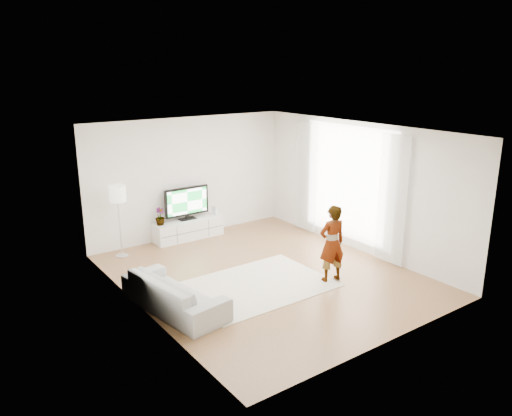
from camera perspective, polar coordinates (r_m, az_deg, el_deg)
floor at (r=9.77m, az=1.03°, el=-7.67°), size 6.00×6.00×0.00m
ceiling at (r=9.02m, az=1.12°, el=8.85°), size 6.00×6.00×0.00m
wall_left at (r=8.12m, az=-13.24°, el=-2.54°), size 0.02×6.00×2.80m
wall_right at (r=10.93m, az=11.66°, el=2.32°), size 0.02×6.00×2.80m
wall_back at (r=11.77m, az=-7.70°, el=3.48°), size 5.00×0.02×2.80m
wall_front at (r=7.24m, az=15.46°, el=-5.00°), size 5.00×0.02×2.80m
window at (r=11.10m, az=10.47°, el=2.87°), size 0.01×2.60×2.50m
curtain_near at (r=10.24m, az=15.34°, el=0.87°), size 0.04×0.70×2.60m
curtain_far at (r=11.98m, az=5.72°, el=3.53°), size 0.04×0.70×2.60m
media_console at (r=11.79m, az=-7.73°, el=-2.38°), size 1.65×0.47×0.46m
television at (r=11.63m, az=-7.91°, el=0.68°), size 1.10×0.22×0.77m
game_console at (r=12.03m, az=-4.76°, el=-0.26°), size 0.08×0.15×0.20m
potted_plant at (r=11.37m, az=-10.93°, el=-0.96°), size 0.25×0.25×0.39m
rug at (r=9.33m, az=0.07°, el=-8.82°), size 2.66×1.91×0.01m
player at (r=9.36m, az=8.68°, el=-4.02°), size 0.59×0.44×1.47m
sofa at (r=8.48m, az=-9.32°, el=-9.53°), size 1.10×2.14×0.60m
floor_lamp at (r=10.69m, az=-15.53°, el=1.24°), size 0.34×0.34×1.54m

